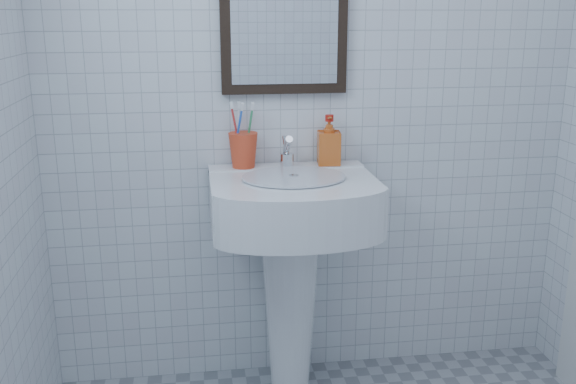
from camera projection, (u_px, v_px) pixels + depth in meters
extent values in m
cube|color=silver|center=(314.00, 90.00, 2.60)|extent=(2.20, 0.02, 2.50)
cone|color=white|center=(290.00, 305.00, 2.64)|extent=(0.25, 0.25, 0.78)
cube|color=white|center=(292.00, 201.00, 2.46)|extent=(0.63, 0.45, 0.19)
cube|color=white|center=(286.00, 169.00, 2.60)|extent=(0.63, 0.11, 0.03)
cylinder|color=silver|center=(294.00, 177.00, 2.40)|extent=(0.39, 0.39, 0.01)
cylinder|color=silver|center=(287.00, 160.00, 2.57)|extent=(0.06, 0.06, 0.06)
cylinder|color=silver|center=(288.00, 145.00, 2.53)|extent=(0.03, 0.11, 0.09)
cylinder|color=silver|center=(286.00, 148.00, 2.58)|extent=(0.04, 0.06, 0.10)
imported|color=#D64B14|center=(329.00, 140.00, 2.59)|extent=(0.10, 0.10, 0.20)
cube|color=black|center=(284.00, 13.00, 2.49)|extent=(0.50, 0.04, 0.62)
cube|color=white|center=(285.00, 13.00, 2.47)|extent=(0.42, 0.00, 0.54)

